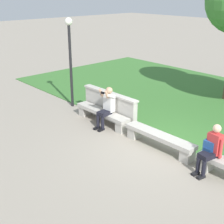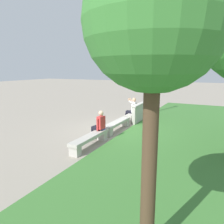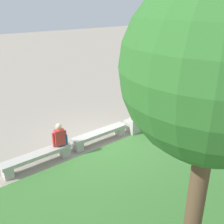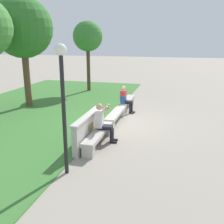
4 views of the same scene
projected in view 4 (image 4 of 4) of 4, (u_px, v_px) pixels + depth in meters
The scene contains 12 objects.
ground_plane at pixel (116, 122), 10.99m from camera, with size 80.00×80.00×0.00m, color gray.
grass_strip at pixel (23, 115), 12.04m from camera, with size 19.16×8.00×0.03m, color #3D7533.
bench_main at pixel (98, 136), 8.62m from camera, with size 2.26×0.40×0.45m.
bench_near at pixel (116, 115), 10.91m from camera, with size 2.26×0.40×0.45m.
bench_mid at pixel (127, 102), 13.19m from camera, with size 2.26×0.40×0.45m.
backrest_wall_with_plaque at pixel (88, 129), 8.65m from camera, with size 2.45×0.24×1.01m.
person_photographer at pixel (103, 121), 8.79m from camera, with size 0.50×0.75×1.32m.
person_distant at pixel (125, 98), 12.31m from camera, with size 0.48×0.72×1.26m.
backpack at pixel (123, 100), 12.26m from camera, with size 0.28×0.24×0.43m.
tree_behind_wall at pixel (88, 37), 16.61m from camera, with size 1.90×1.90×4.47m.
tree_right_background at pixel (23, 28), 12.53m from camera, with size 2.90×2.90×5.34m.
lamp_post at pixel (63, 90), 6.28m from camera, with size 0.28×0.28×3.30m.
Camera 4 is at (-10.16, -2.47, 3.41)m, focal length 42.00 mm.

